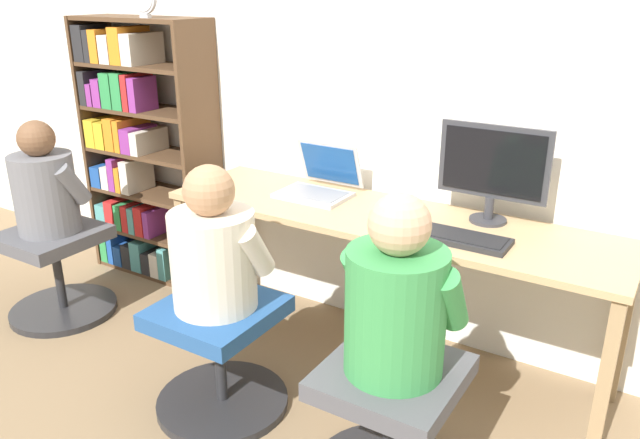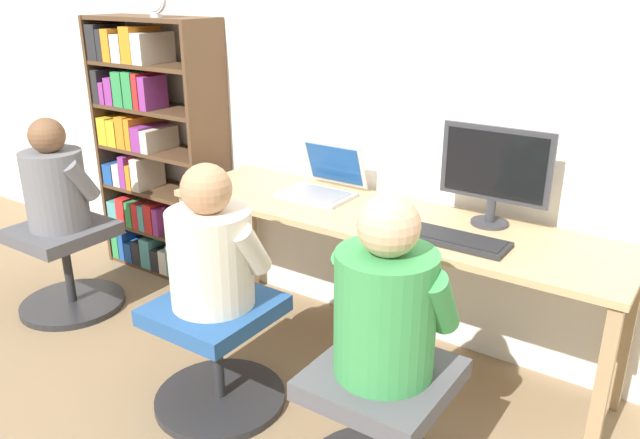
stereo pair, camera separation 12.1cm
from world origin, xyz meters
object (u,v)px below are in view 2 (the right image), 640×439
person_near_shelf (55,182)px  person_at_laptop (211,248)px  laptop (322,184)px  person_at_monitor (386,301)px  office_chair_left (380,425)px  bookshelf (148,151)px  office_chair_side (67,264)px  keyboard (456,240)px  desktop_monitor (495,172)px  office_chair_right (217,350)px

person_near_shelf → person_at_laptop: bearing=-7.4°
laptop → person_at_monitor: person_at_monitor is taller
office_chair_left → person_near_shelf: size_ratio=0.96×
bookshelf → office_chair_side: bearing=-87.6°
laptop → person_at_monitor: size_ratio=0.54×
person_at_laptop → office_chair_left: bearing=-2.3°
keyboard → person_near_shelf: bearing=-168.9°
office_chair_left → desktop_monitor: bearing=88.4°
person_at_laptop → bookshelf: 1.56m
person_at_monitor → bookshelf: (-2.14, 0.86, 0.01)m
keyboard → office_chair_side: keyboard is taller
keyboard → office_chair_left: bearing=-88.7°
office_chair_left → person_at_monitor: bearing=90.0°
keyboard → person_at_laptop: bearing=-144.0°
person_near_shelf → office_chair_right: bearing=-7.5°
person_at_laptop → office_chair_side: (-1.30, 0.16, -0.47)m
office_chair_side → desktop_monitor: bearing=17.9°
laptop → office_chair_side: 1.54m
keyboard → bookshelf: bookshelf is taller
person_at_monitor → office_chair_right: bearing=178.3°
office_chair_right → office_chair_side: size_ratio=1.00×
person_at_monitor → person_at_laptop: 0.81m
office_chair_left → office_chair_right: (-0.81, 0.03, 0.00)m
office_chair_left → office_chair_right: 0.81m
person_at_monitor → bookshelf: size_ratio=0.41×
desktop_monitor → person_near_shelf: (-2.13, -0.69, -0.25)m
person_near_shelf → office_chair_side: bearing=-90.0°
keyboard → office_chair_left: 0.79m
bookshelf → office_chair_side: size_ratio=2.73×
bookshelf → person_near_shelf: (0.03, -0.66, -0.03)m
laptop → bookshelf: 1.33m
person_near_shelf → desktop_monitor: bearing=17.8°
person_at_monitor → bookshelf: 2.30m
keyboard → bookshelf: (-2.12, 0.25, 0.01)m
keyboard → person_at_laptop: 0.99m
laptop → person_near_shelf: bearing=-154.6°
person_at_monitor → person_near_shelf: size_ratio=1.06×
desktop_monitor → office_chair_side: 2.36m
desktop_monitor → bookshelf: bearing=-179.4°
laptop → bookshelf: bookshelf is taller
desktop_monitor → person_at_monitor: (-0.02, -0.88, -0.23)m
desktop_monitor → person_at_monitor: bearing=-91.6°
keyboard → office_chair_left: (0.01, -0.61, -0.50)m
keyboard → bookshelf: size_ratio=0.27×
office_chair_side → person_near_shelf: bearing=90.0°
person_at_monitor → person_at_laptop: person_at_monitor is taller
person_at_monitor → bookshelf: bookshelf is taller
office_chair_right → person_at_laptop: size_ratio=0.96×
person_at_laptop → person_near_shelf: person_at_laptop is taller
desktop_monitor → office_chair_side: (-2.13, -0.69, -0.72)m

